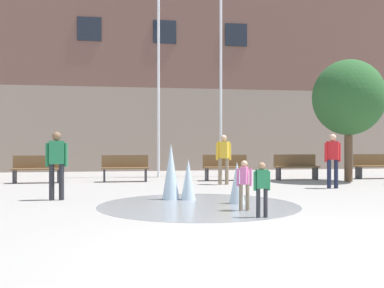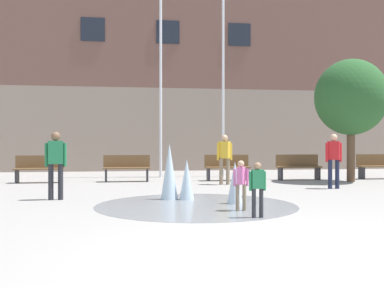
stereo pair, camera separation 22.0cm
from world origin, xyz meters
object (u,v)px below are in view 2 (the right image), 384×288
Objects in this scene: flagpole_right at (224,60)px; teen_by_trashcan at (225,155)px; adult_near_bench at (56,160)px; street_tree_near_building at (351,98)px; park_bench_under_left_flagpole at (127,168)px; flagpole_left at (161,61)px; park_bench_center at (227,167)px; child_with_pink_shirt at (241,181)px; adult_in_red at (334,157)px; child_in_fountain at (258,185)px; park_bench_far_right at (378,166)px; park_bench_left_of_flagpoles at (39,168)px; park_bench_under_right_flagpole at (298,166)px.

teen_by_trashcan is at bearing -102.11° from flagpole_right.
street_tree_near_building is (9.24, 3.54, 1.95)m from adult_near_bench.
flagpole_left reaches higher than park_bench_under_left_flagpole.
adult_near_bench is at bearing -159.02° from street_tree_near_building.
adult_near_bench is at bearing -137.81° from park_bench_center.
child_with_pink_shirt is at bearing -100.80° from park_bench_center.
park_bench_under_left_flagpole is at bearing -174.49° from adult_in_red.
child_in_fountain is at bearing -98.97° from flagpole_right.
teen_by_trashcan is 0.38× the size of street_tree_near_building.
park_bench_center is 1.65m from teen_by_trashcan.
park_bench_far_right is 3.10m from street_tree_near_building.
flagpole_left is 2.02× the size of street_tree_near_building.
flagpole_right reaches higher than park_bench_under_left_flagpole.
park_bench_left_of_flagpoles is 6.42m from park_bench_center.
street_tree_near_building is at bearing -11.83° from child_with_pink_shirt.
street_tree_near_building is (7.58, -1.24, 2.40)m from park_bench_under_left_flagpole.
park_bench_under_right_flagpole is (9.02, -0.13, 0.00)m from park_bench_left_of_flagpoles.
park_bench_center is 4.91m from flagpole_left.
park_bench_under_left_flagpole is 1.01× the size of teen_by_trashcan.
adult_in_red is 7.74m from adult_near_bench.
child_with_pink_shirt is at bearing 119.23° from teen_by_trashcan.
teen_by_trashcan is (-0.44, -1.52, 0.45)m from park_bench_center.
adult_in_red is 0.38× the size of street_tree_near_building.
flagpole_right is 2.08× the size of street_tree_near_building.
street_tree_near_building is at bearing -147.37° from park_bench_far_right.
teen_by_trashcan is at bearing -154.61° from park_bench_under_right_flagpole.
park_bench_center is 1.00× the size of park_bench_under_right_flagpole.
park_bench_under_right_flagpole is 0.18× the size of flagpole_right.
park_bench_far_right is 1.01× the size of teen_by_trashcan.
park_bench_far_right is 6.33m from teen_by_trashcan.
park_bench_left_of_flagpoles and park_bench_under_left_flagpole have the same top height.
child_in_fountain is 0.11× the size of flagpole_right.
park_bench_under_left_flagpole is 1.00× the size of park_bench_far_right.
park_bench_under_left_flagpole is 1.01× the size of adult_near_bench.
street_tree_near_building reaches higher than park_bench_center.
park_bench_under_left_flagpole is 0.18× the size of flagpole_right.
park_bench_center is at bearing 164.11° from street_tree_near_building.
flagpole_left is (-2.20, 1.81, 4.01)m from park_bench_center.
adult_near_bench is 10.08m from street_tree_near_building.
flagpole_right reaches higher than flagpole_left.
park_bench_under_right_flagpole is 3.20m from adult_in_red.
child_in_fountain is (-3.67, -4.59, -0.35)m from adult_in_red.
park_bench_under_left_flagpole is at bearing 48.21° from child_with_pink_shirt.
child_with_pink_shirt is at bearing 142.64° from adult_near_bench.
teen_by_trashcan reaches higher than park_bench_far_right.
adult_near_bench is (-10.89, -4.60, 0.45)m from park_bench_far_right.
flagpole_right is (3.80, 1.72, 4.13)m from park_bench_under_left_flagpole.
child_with_pink_shirt is 9.65m from flagpole_left.
park_bench_center is at bearing -0.48° from park_bench_left_of_flagpoles.
child_in_fountain is at bearing 134.80° from adult_near_bench.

